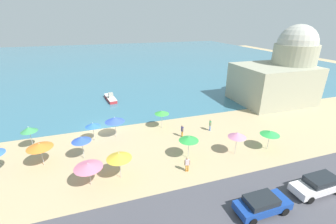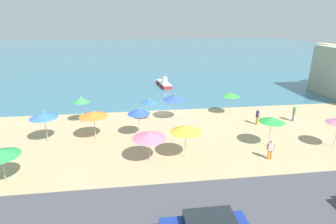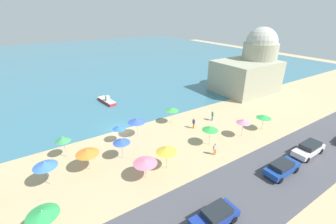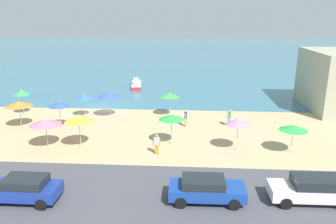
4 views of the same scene
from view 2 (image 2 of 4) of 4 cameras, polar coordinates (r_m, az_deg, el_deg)
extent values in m
plane|color=tan|center=(29.59, -2.17, 0.32)|extent=(160.00, 160.00, 0.00)
cube|color=teal|center=(83.42, -5.77, 12.84)|extent=(150.00, 110.00, 0.05)
cylinder|color=#B2B2B7|center=(26.80, 1.42, 0.62)|extent=(0.05, 0.05, 2.10)
cone|color=blue|center=(26.42, 1.44, 3.22)|extent=(2.35, 2.35, 0.54)
sphere|color=silver|center=(26.34, 1.45, 3.84)|extent=(0.08, 0.08, 0.08)
cylinder|color=#B2B2B7|center=(19.04, -3.99, -8.10)|extent=(0.05, 0.05, 1.87)
cone|color=#D7718F|center=(18.56, -4.07, -5.12)|extent=(2.44, 2.44, 0.40)
sphere|color=silver|center=(18.46, -4.08, -4.47)|extent=(0.08, 0.08, 0.08)
cylinder|color=#B2B2B7|center=(23.32, -15.66, -3.16)|extent=(0.05, 0.05, 2.07)
cone|color=orange|center=(22.90, -15.93, -0.40)|extent=(2.42, 2.42, 0.42)
sphere|color=silver|center=(22.82, -15.99, 0.17)|extent=(0.08, 0.08, 0.08)
cylinder|color=#B2B2B7|center=(27.13, -18.13, -0.04)|extent=(0.05, 0.05, 2.19)
cone|color=#3C9755|center=(26.74, -18.42, 2.59)|extent=(1.72, 1.72, 0.52)
sphere|color=silver|center=(26.66, -18.49, 3.19)|extent=(0.08, 0.08, 0.08)
cylinder|color=#B2B2B7|center=(19.72, -32.24, -10.35)|extent=(0.05, 0.05, 1.86)
cylinder|color=#B2B2B7|center=(24.80, 32.73, -4.25)|extent=(0.05, 0.05, 2.12)
cylinder|color=#B2B2B7|center=(22.65, 21.29, -4.41)|extent=(0.05, 0.05, 2.14)
cone|color=green|center=(22.21, 21.67, -1.52)|extent=(2.03, 2.03, 0.41)
sphere|color=silver|center=(22.13, 21.75, -0.96)|extent=(0.08, 0.08, 0.08)
cylinder|color=#B2B2B7|center=(19.40, 3.79, -7.09)|extent=(0.05, 0.05, 2.14)
cone|color=gold|center=(18.86, 3.88, -3.59)|extent=(2.26, 2.26, 0.53)
sphere|color=silver|center=(18.74, 3.90, -2.76)|extent=(0.08, 0.08, 0.08)
cylinder|color=#B2B2B7|center=(26.45, -4.02, 0.09)|extent=(0.05, 0.05, 1.91)
cone|color=blue|center=(26.10, -4.08, 2.39)|extent=(1.73, 1.73, 0.41)
sphere|color=silver|center=(26.03, -4.09, 2.88)|extent=(0.08, 0.08, 0.08)
cylinder|color=#B2B2B7|center=(28.88, 13.32, 1.47)|extent=(0.05, 0.05, 2.08)
cone|color=green|center=(28.54, 13.51, 3.73)|extent=(1.91, 1.91, 0.40)
sphere|color=silver|center=(28.48, 13.54, 4.17)|extent=(0.08, 0.08, 0.08)
cylinder|color=#B2B2B7|center=(23.02, -6.29, -2.75)|extent=(0.05, 0.05, 2.12)
cone|color=blue|center=(22.58, -6.41, 0.17)|extent=(1.95, 1.95, 0.47)
sphere|color=silver|center=(22.49, -6.44, 0.80)|extent=(0.08, 0.08, 0.08)
cylinder|color=#B2B2B7|center=(24.16, -25.03, -3.43)|extent=(0.05, 0.05, 2.16)
cone|color=#3B71CD|center=(23.73, -25.47, -0.59)|extent=(2.25, 2.25, 0.49)
sphere|color=silver|center=(23.64, -25.57, 0.04)|extent=(0.08, 0.08, 0.08)
cylinder|color=orange|center=(20.85, 21.04, -8.62)|extent=(0.14, 0.14, 0.75)
cylinder|color=orange|center=(20.89, 21.53, -8.63)|extent=(0.14, 0.14, 0.75)
cube|color=silver|center=(20.57, 21.52, -6.98)|extent=(0.41, 0.31, 0.59)
sphere|color=tan|center=(20.40, 21.66, -5.91)|extent=(0.22, 0.22, 0.22)
cylinder|color=tan|center=(20.54, 20.84, -7.09)|extent=(0.09, 0.09, 0.53)
cylinder|color=tan|center=(20.65, 22.15, -7.12)|extent=(0.09, 0.09, 0.53)
cylinder|color=orange|center=(27.12, 18.72, -1.74)|extent=(0.14, 0.14, 0.75)
cylinder|color=orange|center=(26.96, 18.87, -1.88)|extent=(0.14, 0.14, 0.75)
cube|color=navy|center=(26.81, 18.95, -0.47)|extent=(0.24, 0.37, 0.60)
sphere|color=tan|center=(26.67, 19.05, 0.40)|extent=(0.22, 0.22, 0.22)
cylinder|color=tan|center=(27.03, 18.74, -0.39)|extent=(0.09, 0.09, 0.54)
cylinder|color=tan|center=(26.62, 19.14, -0.74)|extent=(0.09, 0.09, 0.54)
cylinder|color=#4572CA|center=(29.27, 25.62, -1.12)|extent=(0.14, 0.14, 0.75)
cylinder|color=#4572CA|center=(29.43, 25.57, -1.00)|extent=(0.14, 0.14, 0.75)
cube|color=#299256|center=(29.14, 25.79, 0.17)|extent=(0.35, 0.42, 0.59)
sphere|color=tan|center=(29.02, 25.91, 0.97)|extent=(0.22, 0.22, 0.22)
cylinder|color=tan|center=(28.93, 25.84, -0.07)|extent=(0.09, 0.09, 0.53)
cylinder|color=tan|center=(29.38, 25.71, 0.23)|extent=(0.09, 0.09, 0.53)
cube|color=#1E2328|center=(12.74, 9.16, -22.65)|extent=(2.28, 1.49, 0.48)
cylinder|color=black|center=(14.19, 12.97, -22.48)|extent=(0.64, 0.22, 0.64)
cube|color=#BB2E32|center=(40.41, -0.89, 6.07)|extent=(1.91, 4.95, 0.50)
cube|color=#BB2E32|center=(42.86, -1.78, 6.93)|extent=(0.75, 0.53, 0.30)
cube|color=silver|center=(40.34, -0.89, 6.47)|extent=(1.98, 4.97, 0.08)
cube|color=#B2AD9E|center=(39.78, -0.72, 6.95)|extent=(0.82, 0.70, 0.98)
camera|label=1|loc=(4.45, 117.68, 52.60)|focal=24.00mm
camera|label=3|loc=(9.29, -109.57, 35.06)|focal=24.00mm
camera|label=4|loc=(13.64, 110.73, -6.05)|focal=35.00mm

